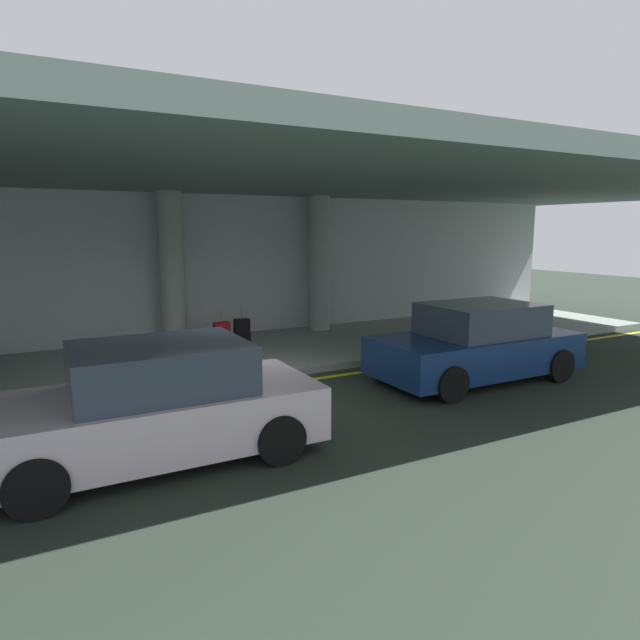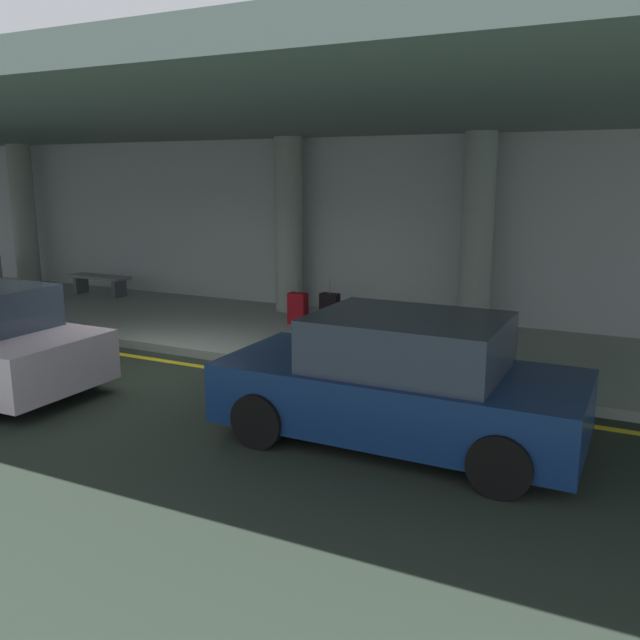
% 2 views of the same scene
% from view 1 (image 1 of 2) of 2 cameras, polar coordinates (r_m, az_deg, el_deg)
% --- Properties ---
extents(ground_plane, '(60.00, 60.00, 0.00)m').
position_cam_1_polar(ground_plane, '(9.43, -8.53, -8.48)').
color(ground_plane, '#222B24').
extents(sidewalk, '(26.00, 4.20, 0.15)m').
position_cam_1_polar(sidewalk, '(12.28, -13.37, -4.04)').
color(sidewalk, gray).
rests_on(sidewalk, ground).
extents(lane_stripe_yellow, '(26.00, 0.14, 0.01)m').
position_cam_1_polar(lane_stripe_yellow, '(9.99, -9.73, -7.45)').
color(lane_stripe_yellow, yellow).
rests_on(lane_stripe_yellow, ground).
extents(support_column_center, '(0.60, 0.60, 3.65)m').
position_cam_1_polar(support_column_center, '(13.51, -15.38, 5.26)').
color(support_column_center, gray).
rests_on(support_column_center, sidewalk).
extents(support_column_right_mid, '(0.60, 0.60, 3.65)m').
position_cam_1_polar(support_column_right_mid, '(14.89, -0.12, 5.97)').
color(support_column_right_mid, gray).
rests_on(support_column_right_mid, sidewalk).
extents(ceiling_overhang, '(28.00, 13.20, 0.30)m').
position_cam_1_polar(ceiling_overhang, '(11.51, -13.48, 14.51)').
color(ceiling_overhang, slate).
rests_on(ceiling_overhang, support_column_far_left).
extents(terminal_back_wall, '(26.00, 0.30, 3.80)m').
position_cam_1_polar(terminal_back_wall, '(14.18, -15.97, 5.12)').
color(terminal_back_wall, '#ACB0B2').
rests_on(terminal_back_wall, ground).
extents(car_silver, '(4.10, 1.92, 1.50)m').
position_cam_1_polar(car_silver, '(7.16, -16.95, -8.65)').
color(car_silver, '#C1B0BD').
rests_on(car_silver, ground).
extents(car_navy_no2, '(4.10, 1.92, 1.50)m').
position_cam_1_polar(car_navy_no2, '(10.87, 16.25, -2.45)').
color(car_navy_no2, navy).
rests_on(car_navy_no2, ground).
extents(suitcase_upright_primary, '(0.36, 0.22, 0.90)m').
position_cam_1_polar(suitcase_upright_primary, '(13.21, -8.25, -1.21)').
color(suitcase_upright_primary, black).
rests_on(suitcase_upright_primary, sidewalk).
extents(suitcase_upright_secondary, '(0.36, 0.22, 0.90)m').
position_cam_1_polar(suitcase_upright_secondary, '(12.81, -10.33, -1.60)').
color(suitcase_upright_secondary, maroon).
rests_on(suitcase_upright_secondary, sidewalk).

